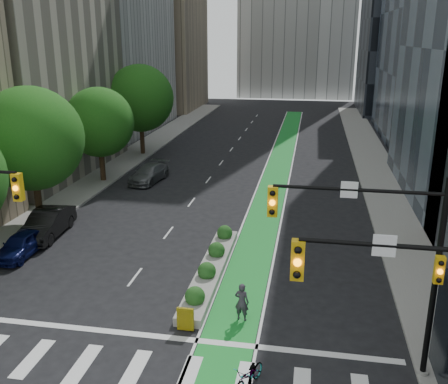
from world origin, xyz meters
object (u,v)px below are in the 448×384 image
at_px(parked_car_left_far, 149,173).
at_px(bicycle, 249,376).
at_px(cyclist, 242,302).
at_px(parked_car_left_mid, 47,224).
at_px(median_planter, 211,267).
at_px(parked_car_left_near, 21,244).

bearing_deg(parked_car_left_far, bicycle, -56.50).
distance_m(cyclist, parked_car_left_mid, 14.71).
height_order(median_planter, parked_car_left_mid, parked_car_left_mid).
xyz_separation_m(median_planter, parked_car_left_near, (-10.70, 0.35, 0.29)).
xyz_separation_m(bicycle, parked_car_left_mid, (-13.70, 11.39, 0.34)).
height_order(parked_car_left_near, parked_car_left_far, parked_car_left_far).
distance_m(median_planter, parked_car_left_far, 17.75).
xyz_separation_m(median_planter, cyclist, (2.14, -4.00, 0.48)).
distance_m(bicycle, parked_car_left_near, 16.16).
bearing_deg(median_planter, cyclist, -61.82).
bearing_deg(parked_car_left_near, bicycle, -31.12).
bearing_deg(bicycle, cyclist, 125.19).
height_order(median_planter, parked_car_left_near, parked_car_left_near).
bearing_deg(cyclist, parked_car_left_near, -7.44).
distance_m(parked_car_left_near, parked_car_left_mid, 2.82).
distance_m(parked_car_left_mid, parked_car_left_far, 12.65).
distance_m(bicycle, cyclist, 4.33).
distance_m(median_planter, cyclist, 4.57).
bearing_deg(parked_car_left_near, parked_car_left_mid, 90.91).
height_order(cyclist, parked_car_left_mid, cyclist).
bearing_deg(parked_car_left_far, cyclist, -53.79).
xyz_separation_m(bicycle, parked_car_left_near, (-13.70, 8.57, 0.19)).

